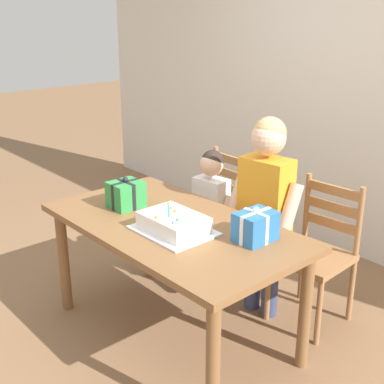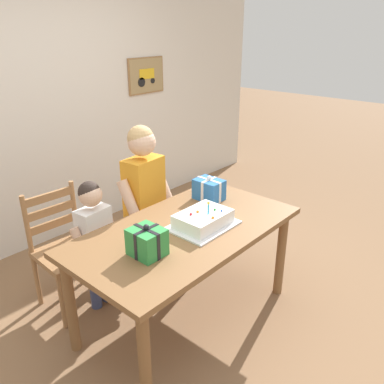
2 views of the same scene
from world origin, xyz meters
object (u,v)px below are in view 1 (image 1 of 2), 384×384
(birthday_cake, at_px, (174,224))
(child_younger, at_px, (211,205))
(dining_table, at_px, (173,238))
(gift_box_beside_cake, at_px, (126,194))
(chair_left, at_px, (217,213))
(child_older, at_px, (265,199))
(chair_right, at_px, (316,253))
(gift_box_red_large, at_px, (255,226))

(birthday_cake, relative_size, child_younger, 0.43)
(dining_table, distance_m, gift_box_beside_cake, 0.44)
(dining_table, bearing_deg, chair_left, 119.42)
(child_older, xyz_separation_m, child_younger, (-0.49, 0.00, -0.19))
(gift_box_beside_cake, xyz_separation_m, chair_right, (0.85, 0.86, -0.37))
(child_older, bearing_deg, birthday_cake, -97.04)
(dining_table, xyz_separation_m, birthday_cake, (0.09, -0.07, 0.14))
(dining_table, relative_size, gift_box_beside_cake, 7.89)
(dining_table, bearing_deg, gift_box_red_large, 21.44)
(chair_left, bearing_deg, gift_box_red_large, -33.77)
(birthday_cake, bearing_deg, chair_left, 122.05)
(dining_table, distance_m, gift_box_red_large, 0.54)
(chair_left, bearing_deg, dining_table, -60.58)
(chair_left, relative_size, chair_right, 1.00)
(dining_table, bearing_deg, gift_box_beside_cake, -172.50)
(dining_table, height_order, child_older, child_older)
(child_older, relative_size, child_younger, 1.30)
(chair_left, xyz_separation_m, chair_right, (0.91, -0.00, 0.00))
(gift_box_red_large, bearing_deg, child_older, 124.92)
(birthday_cake, bearing_deg, gift_box_red_large, 34.29)
(gift_box_red_large, height_order, chair_right, gift_box_red_large)
(dining_table, distance_m, child_older, 0.65)
(child_younger, bearing_deg, gift_box_red_large, -28.14)
(gift_box_beside_cake, xyz_separation_m, chair_left, (-0.06, 0.86, -0.37))
(chair_right, height_order, child_younger, child_younger)
(chair_left, bearing_deg, birthday_cake, -57.95)
(gift_box_red_large, xyz_separation_m, child_younger, (-0.79, 0.42, -0.22))
(child_older, bearing_deg, gift_box_beside_cake, -131.08)
(birthday_cake, bearing_deg, dining_table, 142.86)
(child_younger, bearing_deg, gift_box_beside_cake, -96.89)
(child_older, bearing_deg, chair_right, 35.85)
(dining_table, bearing_deg, chair_right, 60.59)
(gift_box_red_large, distance_m, gift_box_beside_cake, 0.90)
(dining_table, distance_m, birthday_cake, 0.19)
(birthday_cake, height_order, gift_box_red_large, gift_box_red_large)
(dining_table, relative_size, chair_right, 1.73)
(gift_box_beside_cake, relative_size, child_older, 0.15)
(gift_box_red_large, xyz_separation_m, chair_right, (-0.02, 0.62, -0.37))
(gift_box_beside_cake, relative_size, chair_right, 0.22)
(chair_right, bearing_deg, dining_table, -119.41)
(gift_box_red_large, height_order, gift_box_beside_cake, gift_box_beside_cake)
(gift_box_beside_cake, height_order, child_older, child_older)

